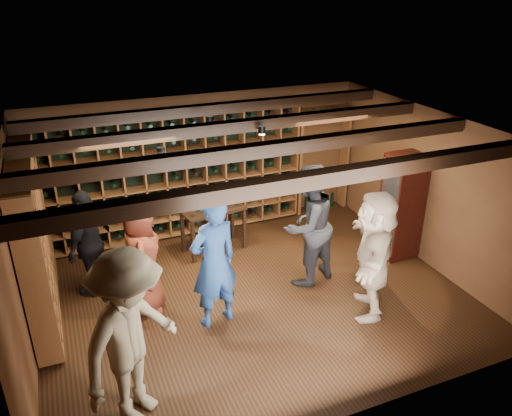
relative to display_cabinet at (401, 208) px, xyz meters
name	(u,v)px	position (x,y,z in m)	size (l,w,h in m)	color
ground	(253,294)	(-2.71, -0.20, -0.86)	(6.00, 6.00, 0.00)	#311A0D
room_shell	(251,137)	(-2.71, -0.15, 1.56)	(6.00, 6.00, 6.00)	brown
wine_rack_back	(175,175)	(-3.24, 2.13, 0.29)	(4.65, 0.30, 2.20)	brown
wine_rack_left	(34,236)	(-5.54, 0.62, 0.29)	(0.30, 2.65, 2.20)	brown
crate_shelf	(323,134)	(-0.31, 2.12, 0.71)	(1.20, 0.32, 2.07)	brown
display_cabinet	(401,208)	(0.00, 0.00, 0.00)	(0.55, 0.50, 1.75)	#370E0B
man_blue_shirt	(214,262)	(-3.42, -0.59, 0.08)	(0.68, 0.45, 1.86)	navy
man_grey_suit	(308,226)	(-1.80, -0.14, 0.09)	(0.92, 0.72, 1.90)	black
guest_red_floral	(142,257)	(-4.24, 0.07, -0.02)	(0.82, 0.53, 1.68)	maroon
guest_woman_black	(90,243)	(-4.86, 0.80, -0.04)	(0.96, 0.40, 1.63)	black
guest_khaki	(131,339)	(-4.69, -1.79, 0.15)	(1.30, 0.75, 2.01)	#7E7157
guest_beige	(373,254)	(-1.35, -1.17, 0.06)	(1.69, 0.54, 1.83)	tan
tasting_table	(213,213)	(-2.83, 1.31, -0.15)	(1.11, 0.67, 1.07)	black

